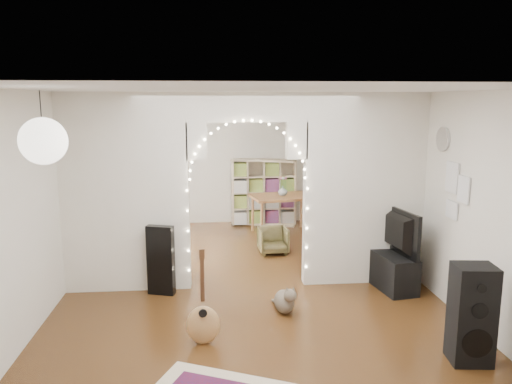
{
  "coord_description": "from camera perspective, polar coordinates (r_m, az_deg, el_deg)",
  "views": [
    {
      "loc": [
        -0.49,
        -6.75,
        2.59
      ],
      "look_at": [
        0.15,
        0.3,
        1.28
      ],
      "focal_mm": 35.0,
      "sensor_mm": 36.0,
      "label": 1
    }
  ],
  "objects": [
    {
      "name": "floor",
      "position": [
        7.25,
        -0.98,
        -10.49
      ],
      "size": [
        7.5,
        7.5,
        0.0
      ],
      "primitive_type": "plane",
      "color": "black",
      "rests_on": "ground"
    },
    {
      "name": "ceiling",
      "position": [
        6.77,
        -1.05,
        11.37
      ],
      "size": [
        5.0,
        7.5,
        0.02
      ],
      "primitive_type": "cube",
      "color": "white",
      "rests_on": "wall_back"
    },
    {
      "name": "wall_back",
      "position": [
        10.59,
        -2.51,
        3.7
      ],
      "size": [
        5.0,
        0.02,
        2.7
      ],
      "primitive_type": "cube",
      "color": "silver",
      "rests_on": "floor"
    },
    {
      "name": "wall_front",
      "position": [
        3.29,
        3.91,
        -11.73
      ],
      "size": [
        5.0,
        0.02,
        2.7
      ],
      "primitive_type": "cube",
      "color": "silver",
      "rests_on": "floor"
    },
    {
      "name": "wall_left",
      "position": [
        7.15,
        -21.41,
        -0.27
      ],
      "size": [
        0.02,
        7.5,
        2.7
      ],
      "primitive_type": "cube",
      "color": "silver",
      "rests_on": "floor"
    },
    {
      "name": "wall_right",
      "position": [
        7.49,
        18.43,
        0.37
      ],
      "size": [
        0.02,
        7.5,
        2.7
      ],
      "primitive_type": "cube",
      "color": "silver",
      "rests_on": "floor"
    },
    {
      "name": "divider_wall",
      "position": [
        6.87,
        -1.01,
        0.68
      ],
      "size": [
        5.0,
        0.2,
        2.7
      ],
      "color": "silver",
      "rests_on": "floor"
    },
    {
      "name": "fairy_lights",
      "position": [
        6.72,
        -0.93,
        1.54
      ],
      "size": [
        1.64,
        0.04,
        1.6
      ],
      "primitive_type": null,
      "color": "#FFEABF",
      "rests_on": "divider_wall"
    },
    {
      "name": "window",
      "position": [
        8.85,
        -18.1,
        2.85
      ],
      "size": [
        0.04,
        1.2,
        1.4
      ],
      "primitive_type": "cube",
      "color": "white",
      "rests_on": "wall_left"
    },
    {
      "name": "wall_clock",
      "position": [
        6.85,
        20.64,
        5.68
      ],
      "size": [
        0.03,
        0.31,
        0.31
      ],
      "primitive_type": "cylinder",
      "rotation": [
        0.0,
        1.57,
        0.0
      ],
      "color": "white",
      "rests_on": "wall_right"
    },
    {
      "name": "picture_frames",
      "position": [
        6.57,
        21.8,
        0.14
      ],
      "size": [
        0.02,
        0.5,
        0.7
      ],
      "primitive_type": null,
      "color": "white",
      "rests_on": "wall_right"
    },
    {
      "name": "paper_lantern",
      "position": [
        4.59,
        -23.15,
        5.37
      ],
      "size": [
        0.4,
        0.4,
        0.4
      ],
      "primitive_type": "sphere",
      "color": "white",
      "rests_on": "ceiling"
    },
    {
      "name": "ceiling_fan",
      "position": [
        8.77,
        -2.01,
        9.19
      ],
      "size": [
        1.1,
        1.1,
        0.3
      ],
      "primitive_type": null,
      "color": "#B3963B",
      "rests_on": "ceiling"
    },
    {
      "name": "guitar_case",
      "position": [
        6.87,
        -10.82,
        -7.67
      ],
      "size": [
        0.38,
        0.22,
        0.95
      ],
      "primitive_type": "cube",
      "rotation": [
        0.0,
        0.0,
        -0.3
      ],
      "color": "black",
      "rests_on": "floor"
    },
    {
      "name": "acoustic_guitar",
      "position": [
        5.49,
        -6.09,
        -13.22
      ],
      "size": [
        0.38,
        0.18,
        0.9
      ],
      "rotation": [
        0.0,
        0.0,
        0.15
      ],
      "color": "#B67E49",
      "rests_on": "floor"
    },
    {
      "name": "tabby_cat",
      "position": [
        6.3,
        3.32,
        -12.29
      ],
      "size": [
        0.35,
        0.58,
        0.38
      ],
      "rotation": [
        0.0,
        0.0,
        0.31
      ],
      "color": "brown",
      "rests_on": "floor"
    },
    {
      "name": "floor_speaker",
      "position": [
        5.51,
        23.44,
        -12.72
      ],
      "size": [
        0.43,
        0.39,
        1.01
      ],
      "rotation": [
        0.0,
        0.0,
        -0.11
      ],
      "color": "black",
      "rests_on": "floor"
    },
    {
      "name": "media_console",
      "position": [
        7.34,
        14.91,
        -8.51
      ],
      "size": [
        0.56,
        1.05,
        0.5
      ],
      "primitive_type": "cube",
      "rotation": [
        0.0,
        0.0,
        0.17
      ],
      "color": "black",
      "rests_on": "floor"
    },
    {
      "name": "tv",
      "position": [
        7.18,
        15.12,
        -4.28
      ],
      "size": [
        0.32,
        1.08,
        0.62
      ],
      "primitive_type": "imported",
      "rotation": [
        0.0,
        0.0,
        1.74
      ],
      "color": "black",
      "rests_on": "media_console"
    },
    {
      "name": "bookcase",
      "position": [
        10.48,
        0.87,
        0.01
      ],
      "size": [
        1.38,
        0.72,
        1.38
      ],
      "primitive_type": "cube",
      "rotation": [
        0.0,
        0.0,
        -0.3
      ],
      "color": "#C7B790",
      "rests_on": "floor"
    },
    {
      "name": "dining_table",
      "position": [
        9.78,
        3.06,
        -0.82
      ],
      "size": [
        1.33,
        1.01,
        0.76
      ],
      "rotation": [
        0.0,
        0.0,
        0.19
      ],
      "color": "olive",
      "rests_on": "floor"
    },
    {
      "name": "flower_vase",
      "position": [
        9.75,
        3.07,
        0.15
      ],
      "size": [
        0.21,
        0.21,
        0.19
      ],
      "primitive_type": "imported",
      "rotation": [
        0.0,
        0.0,
        0.19
      ],
      "color": "silver",
      "rests_on": "dining_table"
    },
    {
      "name": "dining_chair_left",
      "position": [
        7.51,
        -10.56,
        -7.89
      ],
      "size": [
        0.55,
        0.57,
        0.5
      ],
      "primitive_type": "imported",
      "rotation": [
        0.0,
        0.0,
        0.03
      ],
      "color": "brown",
      "rests_on": "floor"
    },
    {
      "name": "dining_chair_right",
      "position": [
        8.6,
        1.96,
        -5.52
      ],
      "size": [
        0.51,
        0.52,
        0.45
      ],
      "primitive_type": "imported",
      "rotation": [
        0.0,
        0.0,
        0.06
      ],
      "color": "brown",
      "rests_on": "floor"
    }
  ]
}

